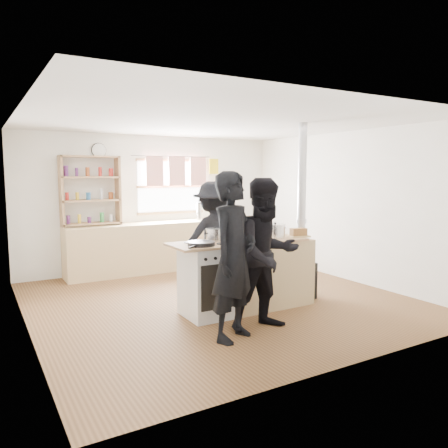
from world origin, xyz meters
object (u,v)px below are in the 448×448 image
(thermos, at_px, (199,212))
(stockpot_stove, at_px, (214,235))
(flue_heater, at_px, (301,254))
(person_far, at_px, (214,238))
(person_near_left, at_px, (234,256))
(person_near_right, at_px, (267,255))
(roast_tray, at_px, (241,238))
(stockpot_counter, at_px, (275,231))
(bread_board, at_px, (298,233))
(skillet_greens, at_px, (201,243))
(cooking_island, at_px, (248,274))

(thermos, bearing_deg, stockpot_stove, -112.88)
(flue_heater, distance_m, person_far, 1.29)
(flue_heater, distance_m, person_near_left, 1.89)
(stockpot_stove, xyz_separation_m, person_near_right, (0.19, -0.89, -0.14))
(thermos, height_order, person_far, person_far)
(flue_heater, bearing_deg, person_near_left, -152.35)
(roast_tray, height_order, stockpot_stove, stockpot_stove)
(stockpot_counter, distance_m, bread_board, 0.34)
(flue_heater, bearing_deg, bread_board, -137.73)
(person_far, bearing_deg, roast_tray, 92.86)
(stockpot_stove, xyz_separation_m, stockpot_counter, (0.85, -0.18, 0.01))
(flue_heater, height_order, person_far, flue_heater)
(flue_heater, height_order, person_near_right, flue_heater)
(thermos, distance_m, person_far, 2.05)
(person_near_right, xyz_separation_m, person_far, (0.19, 1.61, -0.03))
(thermos, height_order, skillet_greens, thermos)
(bread_board, height_order, flue_heater, flue_heater)
(stockpot_counter, xyz_separation_m, person_near_right, (-0.65, -0.72, -0.15))
(cooking_island, bearing_deg, bread_board, -9.94)
(stockpot_counter, relative_size, person_near_right, 0.16)
(skillet_greens, height_order, flue_heater, flue_heater)
(stockpot_counter, relative_size, bread_board, 0.92)
(stockpot_stove, relative_size, person_near_right, 0.13)
(thermos, xyz_separation_m, cooking_island, (-0.68, -2.77, -0.60))
(cooking_island, bearing_deg, skillet_greens, -171.72)
(skillet_greens, distance_m, stockpot_stove, 0.41)
(cooking_island, relative_size, skillet_greens, 4.19)
(roast_tray, xyz_separation_m, flue_heater, (1.05, 0.05, -0.32))
(stockpot_counter, bearing_deg, cooking_island, 176.50)
(thermos, xyz_separation_m, flue_heater, (0.26, -2.72, -0.42))
(thermos, relative_size, roast_tray, 0.90)
(bread_board, bearing_deg, stockpot_stove, 166.55)
(thermos, distance_m, roast_tray, 2.88)
(thermos, relative_size, bread_board, 1.05)
(stockpot_counter, height_order, person_near_right, person_near_right)
(bread_board, height_order, person_near_right, person_near_right)
(stockpot_stove, bearing_deg, bread_board, -13.45)
(stockpot_stove, relative_size, stockpot_counter, 0.78)
(cooking_island, bearing_deg, person_near_right, -107.48)
(bread_board, bearing_deg, thermos, 91.23)
(thermos, xyz_separation_m, skillet_greens, (-1.43, -2.88, -0.10))
(flue_heater, xyz_separation_m, person_far, (-0.99, 0.81, 0.20))
(person_near_right, bearing_deg, roast_tray, 82.04)
(cooking_island, distance_m, stockpot_stove, 0.71)
(roast_tray, relative_size, stockpot_stove, 1.62)
(skillet_greens, bearing_deg, person_far, 54.17)
(roast_tray, relative_size, person_far, 0.21)
(person_near_left, bearing_deg, skillet_greens, 65.41)
(cooking_island, relative_size, roast_tray, 5.47)
(skillet_greens, xyz_separation_m, person_near_left, (0.03, -0.71, -0.05))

